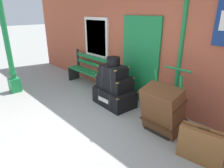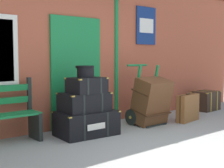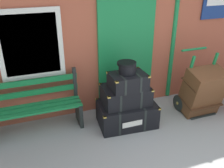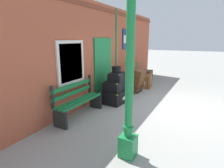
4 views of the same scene
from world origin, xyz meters
The scene contains 8 objects.
brick_facade centered at (-0.01, 2.60, 1.60)m, with size 10.40×0.35×3.20m.
platform_bench centered at (-1.89, 2.16, 0.44)m, with size 1.60×0.43×1.01m.
steamer_trunk_base centered at (-0.33, 1.78, 0.21)m, with size 1.06×0.73×0.43m.
steamer_trunk_middle centered at (-0.34, 1.80, 0.58)m, with size 0.83×0.58×0.33m.
steamer_trunk_top centered at (-0.34, 1.75, 0.87)m, with size 0.62×0.46×0.27m.
round_hatbox centered at (-0.35, 1.78, 1.11)m, with size 0.32×0.31×0.20m.
porters_trolley centered at (1.14, 1.80, 0.27)m, with size 0.71×0.59×1.20m.
large_brown_trunk centered at (1.14, 1.62, 0.48)m, with size 0.70×0.62×0.96m.
Camera 3 is at (-1.86, -1.69, 2.63)m, focal length 39.85 mm.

